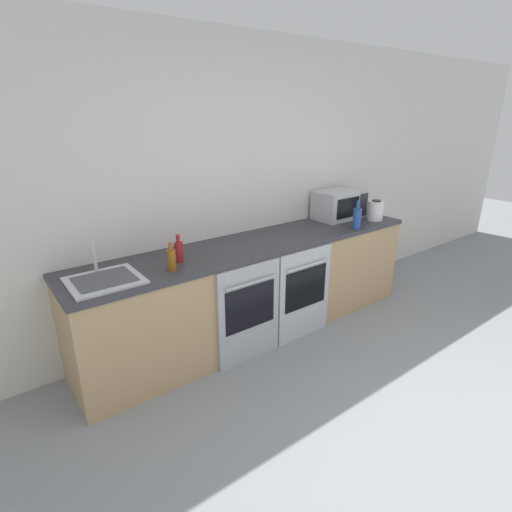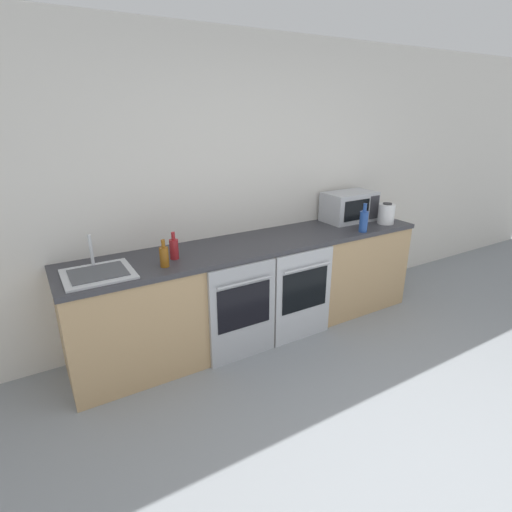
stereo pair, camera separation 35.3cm
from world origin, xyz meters
name	(u,v)px [view 1 (the left image)]	position (x,y,z in m)	size (l,w,h in m)	color
ground_plane	(477,480)	(0.00, 0.00, 0.00)	(16.00, 16.00, 0.00)	gray
wall_back	(234,188)	(0.00, 2.41, 1.30)	(10.00, 0.06, 2.60)	silver
counter_back	(257,287)	(0.00, 2.06, 0.44)	(3.31, 0.66, 0.88)	tan
oven_left	(249,313)	(-0.34, 1.73, 0.43)	(0.59, 0.06, 0.84)	#A8AAAF
oven_right	(304,294)	(0.27, 1.73, 0.43)	(0.59, 0.06, 0.84)	#B7BABF
microwave	(339,204)	(1.18, 2.19, 1.03)	(0.54, 0.33, 0.30)	#B7BABF
bottle_blue	(357,218)	(1.01, 1.81, 0.99)	(0.08, 0.08, 0.27)	#234793
bottle_red	(179,251)	(-0.77, 2.03, 0.97)	(0.07, 0.07, 0.21)	maroon
bottle_amber	(171,259)	(-0.89, 1.90, 0.96)	(0.07, 0.07, 0.21)	#8C5114
kettle	(375,211)	(1.43, 1.91, 0.98)	(0.16, 0.16, 0.21)	white
sink	(104,279)	(-1.35, 1.99, 0.90)	(0.47, 0.43, 0.25)	silver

